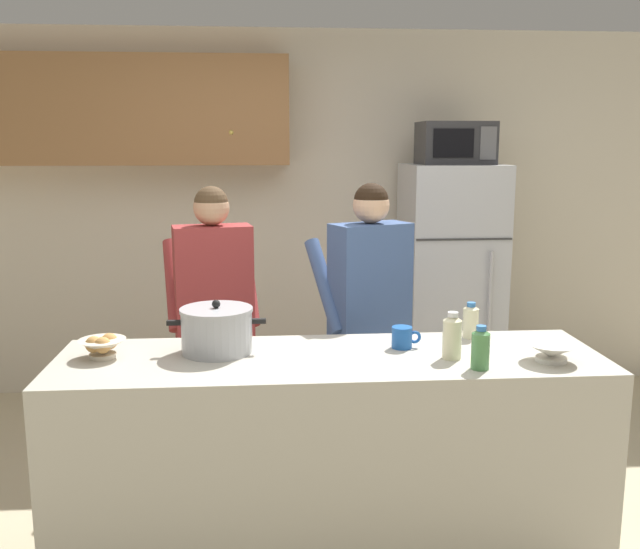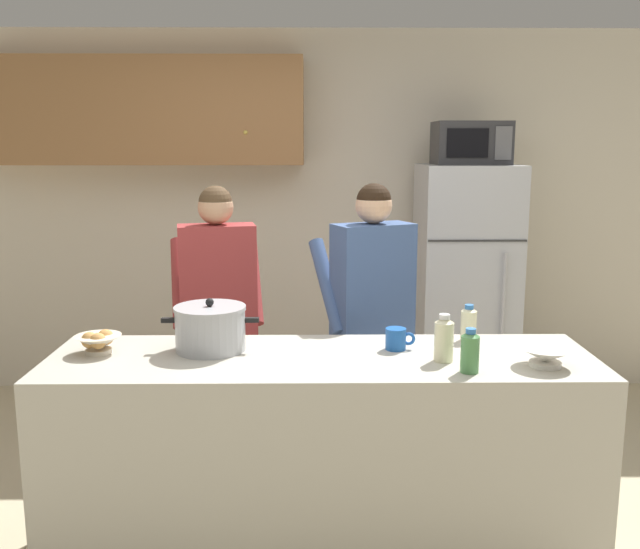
# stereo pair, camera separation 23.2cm
# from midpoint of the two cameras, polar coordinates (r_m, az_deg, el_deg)

# --- Properties ---
(back_wall_unit) EXTENTS (6.00, 0.48, 2.60)m
(back_wall_unit) POSITION_cam_midpoint_polar(r_m,az_deg,el_deg) (5.11, -5.87, 6.67)
(back_wall_unit) COLOR beige
(back_wall_unit) RESTS_ON ground
(kitchen_island) EXTENTS (2.32, 0.68, 0.92)m
(kitchen_island) POSITION_cam_midpoint_polar(r_m,az_deg,el_deg) (3.15, -1.36, -14.68)
(kitchen_island) COLOR #BCB7A8
(kitchen_island) RESTS_ON ground
(refrigerator) EXTENTS (0.64, 0.68, 1.67)m
(refrigerator) POSITION_cam_midpoint_polar(r_m,az_deg,el_deg) (4.94, 9.16, -0.90)
(refrigerator) COLOR #B7BABF
(refrigerator) RESTS_ON ground
(microwave) EXTENTS (0.48, 0.37, 0.28)m
(microwave) POSITION_cam_midpoint_polar(r_m,az_deg,el_deg) (4.82, 9.56, 10.49)
(microwave) COLOR #2D2D30
(microwave) RESTS_ON refrigerator
(person_near_pot) EXTENTS (0.54, 0.48, 1.59)m
(person_near_pot) POSITION_cam_midpoint_polar(r_m,az_deg,el_deg) (3.78, -10.38, -2.09)
(person_near_pot) COLOR #33384C
(person_near_pot) RESTS_ON ground
(person_by_sink) EXTENTS (0.59, 0.55, 1.61)m
(person_by_sink) POSITION_cam_midpoint_polar(r_m,az_deg,el_deg) (3.69, 2.21, -2.04)
(person_by_sink) COLOR #726656
(person_by_sink) RESTS_ON ground
(cooking_pot) EXTENTS (0.42, 0.31, 0.23)m
(cooking_pot) POSITION_cam_midpoint_polar(r_m,az_deg,el_deg) (3.07, -10.55, -4.47)
(cooking_pot) COLOR #ADAFB5
(cooking_pot) RESTS_ON kitchen_island
(coffee_mug) EXTENTS (0.13, 0.09, 0.10)m
(coffee_mug) POSITION_cam_midpoint_polar(r_m,az_deg,el_deg) (3.10, 4.60, -5.14)
(coffee_mug) COLOR #1E59B2
(coffee_mug) RESTS_ON kitchen_island
(bread_bowl) EXTENTS (0.20, 0.20, 0.10)m
(bread_bowl) POSITION_cam_midpoint_polar(r_m,az_deg,el_deg) (3.12, -19.35, -5.54)
(bread_bowl) COLOR beige
(bread_bowl) RESTS_ON kitchen_island
(empty_bowl) EXTENTS (0.23, 0.23, 0.08)m
(empty_bowl) POSITION_cam_midpoint_polar(r_m,az_deg,el_deg) (3.02, 16.23, -5.99)
(empty_bowl) COLOR white
(empty_bowl) RESTS_ON kitchen_island
(bottle_near_edge) EXTENTS (0.07, 0.07, 0.18)m
(bottle_near_edge) POSITION_cam_midpoint_polar(r_m,az_deg,el_deg) (2.85, 10.64, -5.90)
(bottle_near_edge) COLOR #4C8C4C
(bottle_near_edge) RESTS_ON kitchen_island
(bottle_mid_counter) EXTENTS (0.07, 0.07, 0.17)m
(bottle_mid_counter) POSITION_cam_midpoint_polar(r_m,az_deg,el_deg) (3.29, 10.19, -3.71)
(bottle_mid_counter) COLOR beige
(bottle_mid_counter) RESTS_ON kitchen_island
(bottle_far_corner) EXTENTS (0.08, 0.08, 0.20)m
(bottle_far_corner) POSITION_cam_midpoint_polar(r_m,az_deg,el_deg) (2.96, 8.49, -4.98)
(bottle_far_corner) COLOR beige
(bottle_far_corner) RESTS_ON kitchen_island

